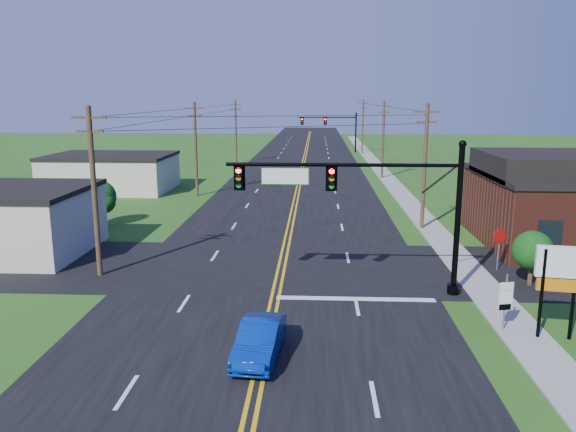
# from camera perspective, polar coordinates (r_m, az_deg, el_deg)

# --- Properties ---
(ground) EXTENTS (260.00, 260.00, 0.00)m
(ground) POSITION_cam_1_polar(r_m,az_deg,el_deg) (20.71, -3.29, -15.07)
(ground) COLOR #2A4F16
(ground) RESTS_ON ground
(road_main) EXTENTS (16.00, 220.00, 0.04)m
(road_main) POSITION_cam_1_polar(r_m,az_deg,el_deg) (69.00, 1.18, 4.16)
(road_main) COLOR black
(road_main) RESTS_ON ground
(road_cross) EXTENTS (70.00, 10.00, 0.04)m
(road_cross) POSITION_cam_1_polar(r_m,az_deg,el_deg) (31.82, -0.96, -5.19)
(road_cross) COLOR black
(road_cross) RESTS_ON ground
(sidewalk) EXTENTS (2.00, 160.00, 0.08)m
(sidewalk) POSITION_cam_1_polar(r_m,az_deg,el_deg) (59.67, 11.01, 2.72)
(sidewalk) COLOR gray
(sidewalk) RESTS_ON ground
(signal_mast_main) EXTENTS (11.30, 0.60, 7.48)m
(signal_mast_main) POSITION_cam_1_polar(r_m,az_deg,el_deg) (26.83, 7.70, 1.87)
(signal_mast_main) COLOR black
(signal_mast_main) RESTS_ON ground
(signal_mast_far) EXTENTS (10.98, 0.60, 7.48)m
(signal_mast_far) POSITION_cam_1_polar(r_m,az_deg,el_deg) (98.48, 4.35, 9.12)
(signal_mast_far) COLOR black
(signal_mast_far) RESTS_ON ground
(cream_bldg_near) EXTENTS (10.20, 8.20, 4.10)m
(cream_bldg_near) POSITION_cam_1_polar(r_m,az_deg,el_deg) (38.26, -27.07, -0.43)
(cream_bldg_near) COLOR beige
(cream_bldg_near) RESTS_ON ground
(cream_bldg_far) EXTENTS (12.20, 9.20, 3.70)m
(cream_bldg_far) POSITION_cam_1_polar(r_m,az_deg,el_deg) (60.62, -17.50, 4.27)
(cream_bldg_far) COLOR beige
(cream_bldg_far) RESTS_ON ground
(utility_pole_left_a) EXTENTS (1.80, 0.28, 9.00)m
(utility_pole_left_a) POSITION_cam_1_polar(r_m,az_deg,el_deg) (30.97, -19.10, 2.60)
(utility_pole_left_a) COLOR #39241A
(utility_pole_left_a) RESTS_ON ground
(utility_pole_left_b) EXTENTS (1.80, 0.28, 9.00)m
(utility_pole_left_b) POSITION_cam_1_polar(r_m,az_deg,el_deg) (54.78, -9.36, 6.91)
(utility_pole_left_b) COLOR #39241A
(utility_pole_left_b) RESTS_ON ground
(utility_pole_left_c) EXTENTS (1.80, 0.28, 9.00)m
(utility_pole_left_c) POSITION_cam_1_polar(r_m,az_deg,el_deg) (81.30, -5.33, 8.62)
(utility_pole_left_c) COLOR #39241A
(utility_pole_left_c) RESTS_ON ground
(utility_pole_right_a) EXTENTS (1.80, 0.28, 9.00)m
(utility_pole_right_a) POSITION_cam_1_polar(r_m,az_deg,el_deg) (41.33, 13.72, 5.12)
(utility_pole_right_a) COLOR #39241A
(utility_pole_right_a) RESTS_ON ground
(utility_pole_right_b) EXTENTS (1.80, 0.28, 9.00)m
(utility_pole_right_b) POSITION_cam_1_polar(r_m,az_deg,el_deg) (66.94, 9.63, 7.80)
(utility_pole_right_b) COLOR #39241A
(utility_pole_right_b) RESTS_ON ground
(utility_pole_right_c) EXTENTS (1.80, 0.28, 9.00)m
(utility_pole_right_c) POSITION_cam_1_polar(r_m,az_deg,el_deg) (96.75, 7.60, 9.10)
(utility_pole_right_c) COLOR #39241A
(utility_pole_right_c) RESTS_ON ground
(tree_right_back) EXTENTS (3.00, 3.00, 4.10)m
(tree_right_back) POSITION_cam_1_polar(r_m,az_deg,el_deg) (46.96, 20.16, 2.90)
(tree_right_back) COLOR #39241A
(tree_right_back) RESTS_ON ground
(shrub_corner) EXTENTS (2.00, 2.00, 2.86)m
(shrub_corner) POSITION_cam_1_polar(r_m,az_deg,el_deg) (30.83, 23.59, -3.24)
(shrub_corner) COLOR #39241A
(shrub_corner) RESTS_ON ground
(tree_left) EXTENTS (2.40, 2.40, 3.37)m
(tree_left) POSITION_cam_1_polar(r_m,az_deg,el_deg) (44.02, -18.56, 1.87)
(tree_left) COLOR #39241A
(tree_left) RESTS_ON ground
(blue_car) EXTENTS (1.79, 4.21, 1.35)m
(blue_car) POSITION_cam_1_polar(r_m,az_deg,el_deg) (21.08, -2.89, -12.53)
(blue_car) COLOR #072EA2
(blue_car) RESTS_ON ground
(distant_car) EXTENTS (1.83, 3.95, 1.31)m
(distant_car) POSITION_cam_1_polar(r_m,az_deg,el_deg) (62.67, -1.43, 3.95)
(distant_car) COLOR #A0A0A4
(distant_car) RESTS_ON ground
(route_sign) EXTENTS (0.60, 0.17, 2.44)m
(route_sign) POSITION_cam_1_polar(r_m,az_deg,el_deg) (24.61, 21.23, -7.81)
(route_sign) COLOR slate
(route_sign) RESTS_ON ground
(stop_sign) EXTENTS (0.80, 0.37, 2.39)m
(stop_sign) POSITION_cam_1_polar(r_m,az_deg,el_deg) (32.84, 20.68, -2.35)
(stop_sign) COLOR slate
(stop_sign) RESTS_ON ground
(pylon_sign) EXTENTS (1.87, 0.53, 3.80)m
(pylon_sign) POSITION_cam_1_polar(r_m,az_deg,el_deg) (24.27, 25.91, -5.14)
(pylon_sign) COLOR black
(pylon_sign) RESTS_ON ground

